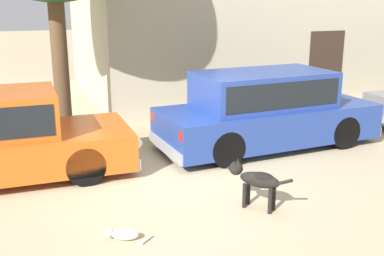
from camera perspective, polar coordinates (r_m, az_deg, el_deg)
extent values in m
plane|color=tan|center=(7.75, -1.75, -7.03)|extent=(80.00, 80.00, 0.00)
cube|color=#D15619|center=(8.57, -22.21, -2.72)|extent=(4.37, 1.89, 0.62)
cube|color=#999BA0|center=(8.78, -7.98, -2.63)|extent=(0.15, 1.78, 0.20)
sphere|color=silver|center=(9.37, -8.82, 0.68)|extent=(0.20, 0.20, 0.20)
sphere|color=silver|center=(8.00, -6.76, -1.84)|extent=(0.20, 0.20, 0.20)
cylinder|color=black|center=(9.41, -14.09, -1.28)|extent=(0.66, 0.21, 0.65)
cylinder|color=black|center=(7.88, -12.80, -4.51)|extent=(0.66, 0.21, 0.65)
cube|color=navy|center=(9.76, 9.16, 0.66)|extent=(4.57, 1.96, 0.70)
cube|color=navy|center=(9.53, 8.66, 4.67)|extent=(2.76, 1.62, 0.71)
cube|color=black|center=(9.53, 8.66, 4.73)|extent=(2.55, 1.63, 0.50)
cube|color=#999BA0|center=(11.16, 18.74, 0.63)|extent=(0.21, 1.70, 0.20)
cube|color=#999BA0|center=(8.85, -3.10, -2.34)|extent=(0.21, 1.70, 0.20)
sphere|color=silver|center=(11.58, 16.77, 3.35)|extent=(0.20, 0.20, 0.20)
sphere|color=silver|center=(10.61, 21.51, 1.84)|extent=(0.20, 0.20, 0.20)
cube|color=red|center=(9.41, -4.75, 1.35)|extent=(0.05, 0.18, 0.18)
cube|color=red|center=(8.07, -1.26, -1.02)|extent=(0.05, 0.18, 0.18)
cylinder|color=black|center=(11.15, 12.82, 1.48)|extent=(0.68, 0.23, 0.67)
cylinder|color=black|center=(10.02, 17.97, -0.49)|extent=(0.68, 0.23, 0.67)
cylinder|color=black|center=(9.82, 0.09, -0.02)|extent=(0.68, 0.23, 0.67)
cylinder|color=black|center=(8.51, 4.27, -2.55)|extent=(0.68, 0.23, 0.67)
cube|color=red|center=(11.86, 20.44, 3.24)|extent=(0.05, 0.18, 0.18)
cube|color=#38281E|center=(13.69, 15.89, 6.89)|extent=(1.10, 0.02, 2.10)
cylinder|color=black|center=(6.97, 6.39, -8.17)|extent=(0.06, 0.06, 0.37)
cylinder|color=black|center=(7.09, 6.86, -7.77)|extent=(0.06, 0.06, 0.37)
cylinder|color=black|center=(6.83, 9.46, -8.80)|extent=(0.06, 0.06, 0.37)
cylinder|color=black|center=(6.95, 9.89, -8.38)|extent=(0.06, 0.06, 0.37)
ellipsoid|color=black|center=(6.86, 8.22, -6.27)|extent=(0.53, 0.60, 0.22)
ellipsoid|color=black|center=(6.82, 8.60, -5.86)|extent=(0.35, 0.37, 0.12)
sphere|color=black|center=(6.96, 5.38, -4.90)|extent=(0.20, 0.20, 0.20)
cone|color=black|center=(7.01, 4.59, -4.87)|extent=(0.16, 0.16, 0.11)
cone|color=black|center=(6.88, 5.18, -4.34)|extent=(0.10, 0.10, 0.09)
cone|color=black|center=(6.98, 5.62, -4.05)|extent=(0.10, 0.10, 0.09)
cylinder|color=black|center=(6.71, 11.26, -6.45)|extent=(0.17, 0.20, 0.13)
ellipsoid|color=beige|center=(6.17, -8.10, -12.68)|extent=(0.38, 0.28, 0.15)
sphere|color=beige|center=(6.19, -10.06, -12.40)|extent=(0.12, 0.12, 0.12)
cone|color=beige|center=(6.15, -10.14, -12.14)|extent=(0.05, 0.05, 0.05)
cone|color=beige|center=(6.20, -10.03, -11.89)|extent=(0.05, 0.05, 0.05)
cylinder|color=beige|center=(6.13, -5.51, -13.33)|extent=(0.20, 0.16, 0.04)
cylinder|color=brown|center=(10.36, -15.71, 7.50)|extent=(0.34, 0.34, 3.25)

